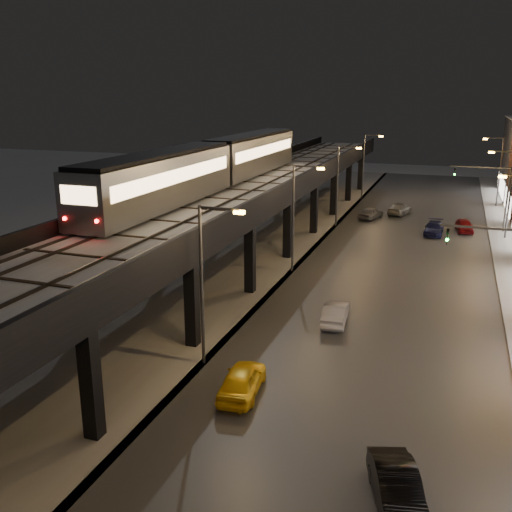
% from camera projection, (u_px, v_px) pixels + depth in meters
% --- Properties ---
extents(road_surface, '(17.00, 120.00, 0.06)m').
position_uv_depth(road_surface, '(396.00, 268.00, 49.18)').
color(road_surface, '#46474D').
rests_on(road_surface, ground).
extents(under_viaduct_pavement, '(11.00, 120.00, 0.06)m').
position_uv_depth(under_viaduct_pavement, '(249.00, 253.00, 53.48)').
color(under_viaduct_pavement, '#9FA1A8').
rests_on(under_viaduct_pavement, ground).
extents(elevated_viaduct, '(9.00, 100.00, 6.30)m').
position_uv_depth(elevated_viaduct, '(237.00, 201.00, 49.07)').
color(elevated_viaduct, black).
rests_on(elevated_viaduct, ground).
extents(viaduct_trackbed, '(8.40, 100.00, 0.32)m').
position_uv_depth(viaduct_trackbed, '(237.00, 191.00, 48.97)').
color(viaduct_trackbed, '#B2B7C1').
rests_on(viaduct_trackbed, elevated_viaduct).
extents(viaduct_parapet_streetside, '(0.30, 100.00, 1.10)m').
position_uv_depth(viaduct_parapet_streetside, '(286.00, 189.00, 47.48)').
color(viaduct_parapet_streetside, black).
rests_on(viaduct_parapet_streetside, elevated_viaduct).
extents(viaduct_parapet_far, '(0.30, 100.00, 1.10)m').
position_uv_depth(viaduct_parapet_far, '(191.00, 183.00, 50.25)').
color(viaduct_parapet_far, black).
rests_on(viaduct_parapet_far, elevated_viaduct).
extents(streetlight_left_1, '(2.57, 0.28, 9.00)m').
position_uv_depth(streetlight_left_1, '(206.00, 275.00, 30.32)').
color(streetlight_left_1, '#38383A').
rests_on(streetlight_left_1, ground).
extents(streetlight_left_2, '(2.57, 0.28, 9.00)m').
position_uv_depth(streetlight_left_2, '(296.00, 211.00, 46.63)').
color(streetlight_left_2, '#38383A').
rests_on(streetlight_left_2, ground).
extents(streetlight_left_3, '(2.57, 0.28, 9.00)m').
position_uv_depth(streetlight_left_3, '(340.00, 180.00, 62.95)').
color(streetlight_left_3, '#38383A').
rests_on(streetlight_left_3, ground).
extents(streetlight_right_3, '(2.56, 0.28, 9.00)m').
position_uv_depth(streetlight_right_3, '(508.00, 189.00, 57.48)').
color(streetlight_right_3, '#38383A').
rests_on(streetlight_right_3, ground).
extents(streetlight_left_4, '(2.57, 0.28, 9.00)m').
position_uv_depth(streetlight_left_4, '(365.00, 162.00, 79.26)').
color(streetlight_left_4, '#38383A').
rests_on(streetlight_left_4, ground).
extents(streetlight_right_4, '(2.56, 0.28, 9.00)m').
position_uv_depth(streetlight_right_4, '(498.00, 167.00, 73.80)').
color(streetlight_right_4, '#38383A').
rests_on(streetlight_right_4, ground).
extents(traffic_light_rig_b, '(6.10, 0.34, 7.00)m').
position_uv_depth(traffic_light_rig_b, '(496.00, 191.00, 60.69)').
color(traffic_light_rig_b, '#38383A').
rests_on(traffic_light_rig_b, ground).
extents(subway_train, '(3.23, 38.92, 3.87)m').
position_uv_depth(subway_train, '(214.00, 164.00, 50.03)').
color(subway_train, gray).
rests_on(subway_train, viaduct_trackbed).
extents(car_taxi, '(2.27, 4.60, 1.51)m').
position_uv_depth(car_taxi, '(242.00, 381.00, 28.39)').
color(car_taxi, yellow).
rests_on(car_taxi, ground).
extents(car_near_white, '(1.82, 4.27, 1.37)m').
position_uv_depth(car_near_white, '(335.00, 314.00, 37.15)').
color(car_near_white, '#B7B8C9').
rests_on(car_near_white, ground).
extents(car_mid_dark, '(2.92, 5.09, 1.39)m').
position_uv_depth(car_mid_dark, '(399.00, 209.00, 70.28)').
color(car_mid_dark, gray).
rests_on(car_mid_dark, ground).
extents(car_far_white, '(2.80, 4.40, 1.40)m').
position_uv_depth(car_far_white, '(371.00, 213.00, 67.77)').
color(car_far_white, slate).
rests_on(car_far_white, ground).
extents(car_onc_silver, '(2.84, 4.67, 1.45)m').
position_uv_depth(car_onc_silver, '(397.00, 491.00, 20.61)').
color(car_onc_silver, black).
rests_on(car_onc_silver, ground).
extents(car_onc_white, '(1.98, 4.63, 1.33)m').
position_uv_depth(car_onc_white, '(434.00, 229.00, 60.30)').
color(car_onc_white, '#1C2051').
rests_on(car_onc_white, ground).
extents(car_onc_red, '(2.13, 4.18, 1.36)m').
position_uv_depth(car_onc_red, '(464.00, 226.00, 61.49)').
color(car_onc_red, maroon).
rests_on(car_onc_red, ground).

